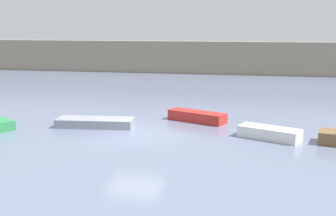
{
  "coord_description": "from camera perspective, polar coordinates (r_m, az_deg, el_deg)",
  "views": [
    {
      "loc": [
        5.22,
        -18.29,
        4.92
      ],
      "look_at": [
        0.78,
        3.68,
        0.58
      ],
      "focal_mm": 46.24,
      "sensor_mm": 36.0,
      "label": 1
    }
  ],
  "objects": [
    {
      "name": "ground_plane",
      "position": [
        19.64,
        -4.36,
        -3.57
      ],
      "size": [
        120.0,
        120.0,
        0.0
      ],
      "primitive_type": "plane",
      "color": "slate"
    },
    {
      "name": "embankment_wall",
      "position": [
        44.05,
        4.62,
        6.65
      ],
      "size": [
        80.0,
        1.2,
        3.25
      ],
      "primitive_type": "cube",
      "color": "gray",
      "rests_on": "ground_plane"
    },
    {
      "name": "rowboat_grey",
      "position": [
        21.42,
        -9.57,
        -1.9
      ],
      "size": [
        3.83,
        1.62,
        0.42
      ],
      "primitive_type": "cube",
      "rotation": [
        0.0,
        0.0,
        0.1
      ],
      "color": "gray",
      "rests_on": "ground_plane"
    },
    {
      "name": "rowboat_red",
      "position": [
        22.32,
        3.84,
        -1.11
      ],
      "size": [
        3.16,
        2.05,
        0.52
      ],
      "primitive_type": "cube",
      "rotation": [
        0.0,
        0.0,
        -0.41
      ],
      "color": "red",
      "rests_on": "ground_plane"
    },
    {
      "name": "rowboat_white",
      "position": [
        19.42,
        13.2,
        -3.24
      ],
      "size": [
        2.83,
        1.96,
        0.5
      ],
      "primitive_type": "cube",
      "rotation": [
        0.0,
        0.0,
        -0.41
      ],
      "color": "white",
      "rests_on": "ground_plane"
    }
  ]
}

